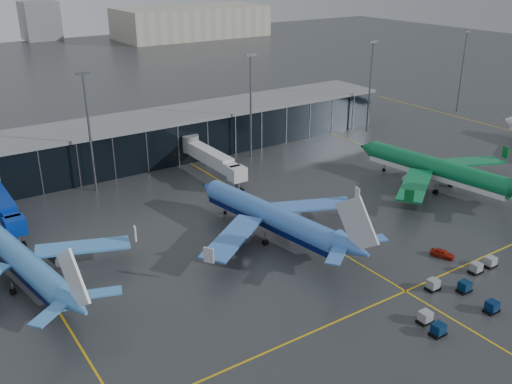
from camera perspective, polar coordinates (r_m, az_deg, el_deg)
ground at (r=93.25m, az=3.67°, el=-7.61°), size 600.00×600.00×0.00m
terminal_pier at (r=141.15m, az=-11.79°, el=5.04°), size 142.00×17.00×10.70m
jet_bridges at (r=115.44m, az=-24.10°, el=-0.97°), size 94.00×27.50×7.20m
flood_masts at (r=130.21m, az=-7.96°, el=7.68°), size 203.00×0.50×25.50m
distant_hangars at (r=350.15m, az=-17.85°, el=15.32°), size 260.00×71.00×22.00m
taxi_lines at (r=106.06m, az=4.48°, el=-3.68°), size 220.00×120.00×0.02m
airliner_arkefly at (r=93.35m, az=-22.56°, el=-5.12°), size 41.07×45.12×12.31m
airliner_klm_near at (r=100.46m, az=1.35°, el=-1.06°), size 43.19×47.58×13.10m
airliner_aer_lingus at (r=127.95m, az=17.74°, el=3.35°), size 46.00×50.72×14.00m
baggage_carts at (r=90.73m, az=19.80°, el=-9.43°), size 23.78×10.09×1.70m
mobile_airstair at (r=101.09m, az=9.92°, el=-4.89°), size 2.99×3.68×3.45m
service_van_red at (r=100.97m, az=18.15°, el=-5.85°), size 2.96×4.26×1.35m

